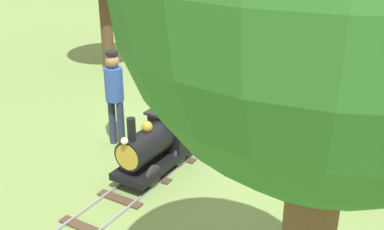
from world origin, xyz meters
TOP-DOWN VIEW (x-y plane):
  - ground_plane at (0.00, 0.00)m, footprint 60.00×60.00m
  - track at (0.00, 0.05)m, footprint 0.69×6.40m
  - locomotive at (0.00, 1.27)m, footprint 0.65×1.44m
  - passenger_car at (0.00, -0.85)m, footprint 0.75×2.70m
  - conductor_person at (1.10, 0.86)m, footprint 0.30×0.30m
  - park_bench at (-2.23, 0.36)m, footprint 1.35×0.87m

SIDE VIEW (x-z plane):
  - ground_plane at x=0.00m, z-range 0.00..0.00m
  - track at x=0.00m, z-range 0.00..0.04m
  - park_bench at x=-2.23m, z-range 0.01..0.83m
  - passenger_car at x=0.00m, z-range -0.06..0.91m
  - locomotive at x=0.00m, z-range -0.04..1.01m
  - conductor_person at x=1.10m, z-range 0.15..1.77m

